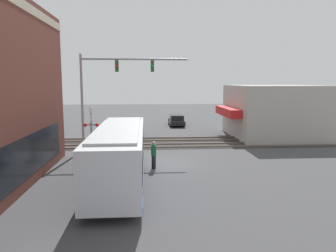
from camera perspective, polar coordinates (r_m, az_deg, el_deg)
ground_plane at (r=22.58m, az=-0.37°, el=-6.56°), size 120.00×120.00×0.00m
shop_building at (r=34.88m, az=17.72°, el=2.47°), size 9.07×9.32×5.21m
city_bus at (r=18.19m, az=-8.39°, el=-4.53°), size 11.45×2.59×3.14m
traffic_signal_gantry at (r=26.85m, az=-9.91°, el=7.81°), size 0.42×8.59×7.76m
crossing_signal at (r=25.70m, az=-13.23°, el=0.19°), size 1.41×1.18×3.81m
rail_track_near at (r=28.42m, az=-1.14°, el=-3.53°), size 2.60×60.00×0.15m
rail_track_far at (r=31.56m, az=-1.44°, el=-2.40°), size 2.60×60.00×0.15m
parked_car_blue at (r=34.15m, az=-6.35°, el=-0.64°), size 4.56×1.82×1.36m
parked_car_black at (r=41.91m, az=1.47°, el=0.99°), size 4.88×1.82×1.41m
pedestrian_at_crossing at (r=25.15m, az=-12.92°, el=-3.12°), size 0.34×0.34×1.81m
pedestrian_near_bus at (r=21.20m, az=-2.51°, el=-5.00°), size 0.34×0.34×1.77m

